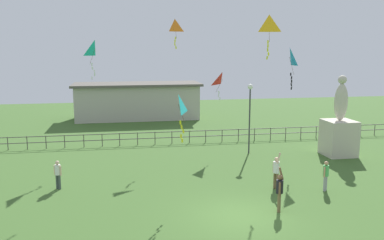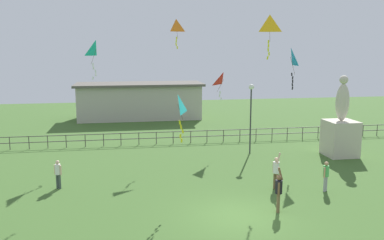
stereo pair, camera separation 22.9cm
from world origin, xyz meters
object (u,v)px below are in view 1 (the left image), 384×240
person_1 (280,190)px  person_3 (58,173)px  statue_monument (339,131)px  kite_3 (178,106)px  kite_0 (269,26)px  lamppost (250,104)px  kite_7 (175,27)px  kite_8 (95,50)px  kite_4 (222,80)px  kite_6 (290,58)px  person_2 (326,174)px  person_0 (276,170)px

person_1 → person_3: size_ratio=1.32×
statue_monument → kite_3: (-11.71, -5.95, 2.83)m
person_3 → kite_0: (11.62, 1.53, 7.49)m
lamppost → kite_7: kite_7 is taller
kite_8 → lamppost: bearing=-5.4°
person_3 → kite_3: bearing=-20.5°
statue_monument → kite_7: bearing=155.1°
statue_monument → kite_4: bearing=159.0°
lamppost → kite_6: kite_6 is taller
person_2 → lamppost: bearing=100.4°
person_1 → person_2: size_ratio=1.28×
statue_monument → kite_4: (-7.38, 2.83, 3.33)m
person_1 → kite_6: bearing=65.3°
person_3 → kite_7: size_ratio=0.72×
person_0 → kite_3: kite_3 is taller
person_1 → person_2: bearing=32.7°
person_2 → kite_7: bearing=118.6°
person_1 → person_3: bearing=154.5°
kite_0 → kite_8: (-9.87, 4.72, -1.36)m
kite_3 → kite_7: (1.32, 10.77, 4.17)m
statue_monument → kite_7: size_ratio=2.58×
kite_3 → kite_0: bearing=33.2°
kite_4 → kite_7: (-3.01, 1.99, 3.67)m
statue_monument → person_1: bearing=-131.9°
kite_0 → kite_6: size_ratio=0.93×
kite_0 → kite_4: bearing=105.3°
kite_4 → kite_7: kite_7 is taller
kite_6 → kite_4: bearing=139.9°
person_1 → kite_0: 9.81m
person_2 → kite_8: 15.80m
person_1 → kite_3: 5.93m
person_2 → kite_6: bearing=85.4°
kite_0 → kite_8: bearing=154.4°
kite_3 → kite_7: size_ratio=1.10×
person_1 → kite_3: bearing=148.0°
kite_3 → kite_6: kite_6 is taller
person_3 → kite_6: 15.33m
person_1 → kite_7: (-2.76, 13.31, 7.64)m
lamppost → person_3: size_ratio=3.19×
person_1 → lamppost: bearing=79.5°
person_3 → kite_8: kite_8 is taller
person_0 → kite_7: size_ratio=0.94×
statue_monument → person_1: 11.44m
kite_0 → kite_3: bearing=-146.8°
person_0 → kite_3: bearing=-176.7°
person_0 → person_2: person_0 is taller
kite_7 → kite_0: bearing=-58.0°
statue_monument → lamppost: statue_monument is taller
kite_0 → kite_6: bearing=42.9°
kite_4 → kite_0: bearing=-74.7°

